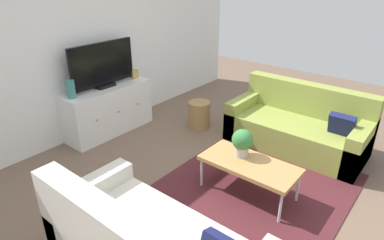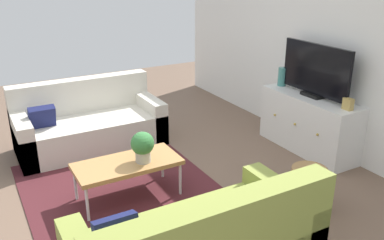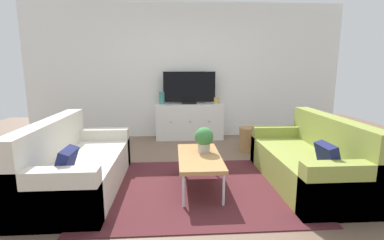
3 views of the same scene
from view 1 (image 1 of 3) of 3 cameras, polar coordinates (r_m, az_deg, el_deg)
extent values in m
plane|color=brown|center=(3.82, 7.48, -11.99)|extent=(10.00, 10.00, 0.00)
cube|color=white|center=(4.95, -18.01, 12.94)|extent=(6.40, 0.12, 2.70)
cube|color=#4C1E23|center=(3.76, 9.47, -12.73)|extent=(2.50, 1.90, 0.01)
cube|color=beige|center=(3.27, -16.77, -14.00)|extent=(0.86, 0.18, 0.56)
cube|color=olive|center=(4.73, 17.42, -2.36)|extent=(0.86, 1.80, 0.40)
cube|color=olive|center=(4.93, 19.24, 1.28)|extent=(0.20, 1.80, 0.84)
cube|color=olive|center=(5.00, 9.04, 1.06)|extent=(0.86, 0.18, 0.56)
cube|color=olive|center=(4.52, 27.00, -4.31)|extent=(0.86, 0.18, 0.56)
cube|color=#191E4C|center=(4.41, 24.48, -0.92)|extent=(0.18, 0.30, 0.32)
cube|color=#B7844C|center=(3.58, 9.89, -7.54)|extent=(0.50, 1.04, 0.04)
cylinder|color=silver|center=(3.38, 15.03, -14.52)|extent=(0.03, 0.03, 0.36)
cylinder|color=silver|center=(3.70, 17.84, -11.09)|extent=(0.03, 0.03, 0.36)
cylinder|color=silver|center=(3.76, 1.66, -9.09)|extent=(0.03, 0.03, 0.36)
cylinder|color=silver|center=(4.04, 5.29, -6.49)|extent=(0.03, 0.03, 0.36)
cylinder|color=#B7B2A8|center=(3.65, 8.57, -5.34)|extent=(0.15, 0.15, 0.11)
sphere|color=#387A3D|center=(3.58, 8.72, -3.38)|extent=(0.23, 0.23, 0.23)
cube|color=white|center=(5.05, -14.21, 1.72)|extent=(1.34, 0.44, 0.71)
sphere|color=#B79338|center=(4.66, -16.12, -0.01)|extent=(0.03, 0.03, 0.03)
sphere|color=#B79338|center=(4.86, -12.58, 1.44)|extent=(0.03, 0.03, 0.03)
sphere|color=#B79338|center=(5.08, -9.33, 2.76)|extent=(0.03, 0.03, 0.03)
cube|color=black|center=(4.93, -14.81, 5.78)|extent=(0.28, 0.16, 0.04)
cube|color=black|center=(4.84, -15.22, 9.35)|extent=(1.03, 0.04, 0.60)
cylinder|color=teal|center=(4.60, -20.22, 5.03)|extent=(0.11, 0.11, 0.24)
cube|color=tan|center=(5.23, -9.93, 7.83)|extent=(0.11, 0.07, 0.13)
cylinder|color=#9E7547|center=(5.11, 1.24, 0.97)|extent=(0.34, 0.34, 0.41)
camera|label=2|loc=(6.17, 40.08, 19.16)|focal=38.48mm
camera|label=3|loc=(3.08, 70.13, -8.46)|focal=26.13mm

